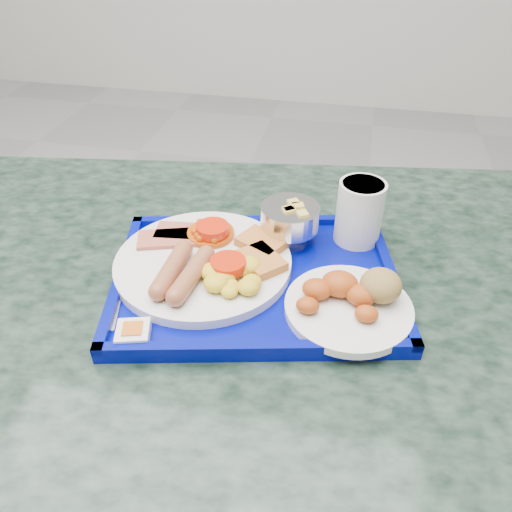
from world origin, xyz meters
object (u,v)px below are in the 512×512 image
at_px(fruit_bowl, 290,218).
at_px(juice_cup, 360,210).
at_px(bread_plate, 352,299).
at_px(table, 272,378).
at_px(main_plate, 208,261).
at_px(tray, 256,280).

distance_m(fruit_bowl, juice_cup, 0.11).
bearing_deg(bread_plate, juice_cup, 90.74).
relative_size(table, main_plate, 5.01).
bearing_deg(juice_cup, tray, -137.04).
xyz_separation_m(main_plate, juice_cup, (0.22, 0.13, 0.04)).
distance_m(table, bread_plate, 0.26).
xyz_separation_m(table, tray, (-0.03, 0.01, 0.21)).
distance_m(tray, juice_cup, 0.21).
bearing_deg(main_plate, juice_cup, 30.35).
xyz_separation_m(fruit_bowl, juice_cup, (0.11, 0.03, 0.01)).
relative_size(bread_plate, fruit_bowl, 1.85).
bearing_deg(tray, bread_plate, -15.69).
height_order(main_plate, juice_cup, juice_cup).
xyz_separation_m(main_plate, bread_plate, (0.22, -0.05, 0.00)).
bearing_deg(juice_cup, fruit_bowl, -166.41).
bearing_deg(fruit_bowl, tray, -107.78).
xyz_separation_m(table, juice_cup, (0.11, 0.14, 0.27)).
bearing_deg(bread_plate, fruit_bowl, 126.92).
height_order(tray, fruit_bowl, fruit_bowl).
distance_m(table, fruit_bowl, 0.28).
height_order(table, bread_plate, bread_plate).
bearing_deg(juice_cup, bread_plate, -89.26).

